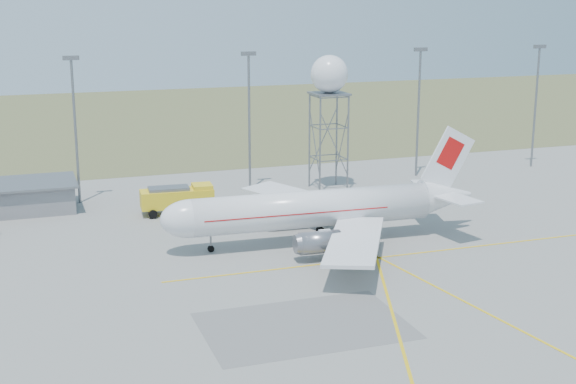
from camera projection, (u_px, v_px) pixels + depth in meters
name	position (u px, v px, depth m)	size (l,w,h in m)	color
grass_strip	(203.00, 117.00, 192.02)	(400.00, 120.00, 0.03)	#576135
building_grey	(4.00, 198.00, 107.55)	(19.00, 10.00, 3.90)	gray
mast_a	(75.00, 118.00, 110.13)	(2.20, 0.50, 20.50)	slate
mast_b	(249.00, 109.00, 118.05)	(2.20, 0.50, 20.50)	slate
mast_c	(419.00, 101.00, 126.91)	(2.20, 0.50, 20.50)	slate
mast_d	(536.00, 96.00, 133.88)	(2.20, 0.50, 20.50)	slate
airliner_main	(317.00, 210.00, 93.82)	(38.70, 37.60, 13.16)	white
radar_tower	(329.00, 115.00, 118.46)	(5.52, 5.52, 20.00)	slate
fire_truck	(179.00, 200.00, 106.87)	(9.81, 4.39, 3.84)	yellow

